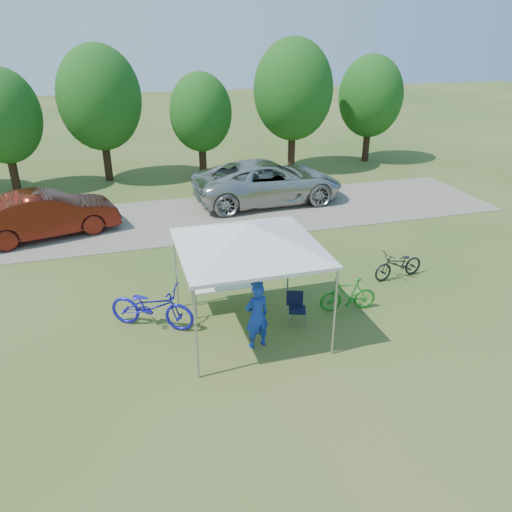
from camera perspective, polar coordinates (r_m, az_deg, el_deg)
The scene contains 14 objects.
ground at distance 12.19m, azimuth -0.78°, elevation -8.27°, with size 100.00×100.00×0.00m, color #2D5119.
gravel_strip at distance 19.25m, azimuth -7.10°, elevation 4.35°, with size 24.00×5.00×0.02m, color gray.
canopy at distance 10.98m, azimuth -0.86°, elevation 3.42°, with size 4.53×4.53×3.00m.
treeline at distance 24.24m, azimuth -10.74°, elevation 16.91°, with size 24.89×4.28×6.30m.
folding_table at distance 12.73m, azimuth -3.51°, elevation -3.28°, with size 1.74×0.73×0.72m.
folding_chair at distance 12.26m, azimuth 4.60°, elevation -5.59°, with size 0.52×0.54×0.80m.
cooler at distance 12.57m, azimuth -5.22°, elevation -2.67°, with size 0.44×0.30×0.32m.
ice_cream_cup at distance 12.77m, azimuth -1.09°, elevation -2.77°, with size 0.09×0.09×0.07m, color gold.
cyclist at distance 11.17m, azimuth 0.10°, elevation -6.85°, with size 0.58×0.38×1.58m, color #1434A7.
bike_blue at distance 12.25m, azimuth -11.82°, elevation -5.66°, with size 0.74×2.11×1.11m, color #1A15BA.
bike_green at distance 12.94m, azimuth 10.48°, elevation -4.36°, with size 0.41×1.47×0.88m, color #1C8221.
bike_dark at distance 14.92m, azimuth 16.02°, elevation -0.95°, with size 0.56×1.61×0.85m, color black.
minivan at distance 20.69m, azimuth 1.39°, elevation 8.49°, with size 2.83×6.14×1.71m, color #B5B4B0.
sedan at distance 18.62m, azimuth -22.85°, elevation 4.43°, with size 1.65×4.72×1.55m, color #57180E.
Camera 1 is at (-2.67, -9.88, 6.63)m, focal length 35.00 mm.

